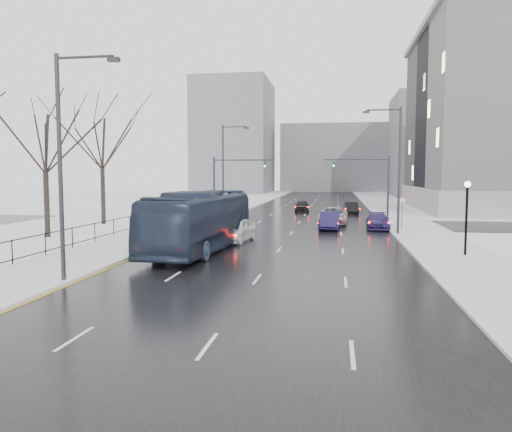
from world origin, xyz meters
The scene contains 25 objects.
road centered at (0.00, 60.00, 0.02)m, with size 16.00×150.00×0.04m, color black.
cross_road centered at (0.00, 48.00, 0.02)m, with size 130.00×10.00×0.04m, color black.
sidewalk_left centered at (-10.50, 60.00, 0.08)m, with size 5.00×150.00×0.16m, color silver.
sidewalk_right centered at (10.50, 60.00, 0.08)m, with size 5.00×150.00×0.16m, color silver.
park_strip centered at (-20.00, 60.00, 0.06)m, with size 14.00×150.00×0.12m, color white.
tree_park_d centered at (-17.80, 34.00, 0.00)m, with size 8.75×8.75×12.50m, color black, non-canonical shape.
tree_park_e centered at (-18.20, 44.00, 0.00)m, with size 9.45×9.45×13.50m, color black, non-canonical shape.
iron_fence centered at (-13.00, 30.00, 0.91)m, with size 0.06×70.00×1.30m.
streetlight_r_mid centered at (8.17, 40.00, 5.62)m, with size 2.95×0.25×10.00m.
streetlight_l_near centered at (-8.17, 20.00, 5.62)m, with size 2.95×0.25×10.00m.
streetlight_l_far centered at (-8.17, 52.00, 5.62)m, with size 2.95×0.25×10.00m.
lamppost_r_mid centered at (11.00, 30.00, 2.94)m, with size 0.36×0.36×4.28m.
mast_signal_right centered at (7.33, 48.00, 4.11)m, with size 6.10×0.33×6.50m.
mast_signal_left centered at (-7.33, 48.00, 4.11)m, with size 6.10×0.33×6.50m.
no_uturn_sign centered at (9.20, 44.00, 2.30)m, with size 0.60×0.06×2.70m.
bldg_far_right centered at (28.00, 115.00, 11.00)m, with size 24.00×20.00×22.00m, color slate.
bldg_far_left centered at (-22.00, 125.00, 14.00)m, with size 18.00×22.00×28.00m, color slate.
bldg_far_center centered at (4.00, 140.00, 9.00)m, with size 30.00×18.00×18.00m, color slate.
bus centered at (-4.80, 29.80, 1.91)m, with size 3.15×13.45×3.75m, color #222D42.
sedan_center_near centered at (-3.50, 34.32, 0.89)m, with size 2.00×4.97×1.69m, color white.
sedan_right_near centered at (3.05, 43.18, 0.81)m, with size 1.64×4.69×1.55m, color #1F184A.
sedan_right_cross centered at (3.31, 48.04, 0.84)m, with size 2.67×5.79×1.61m, color #ADAAAF.
sedan_right_far centered at (7.20, 44.19, 0.73)m, with size 1.95×4.78×1.39m, color navy.
sedan_center_far centered at (-0.65, 62.95, 0.80)m, with size 1.78×4.44×1.51m, color black.
sedan_right_distant centered at (5.39, 60.42, 0.75)m, with size 1.50×4.31×1.42m, color black.
Camera 1 is at (3.49, -0.24, 4.86)m, focal length 35.00 mm.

